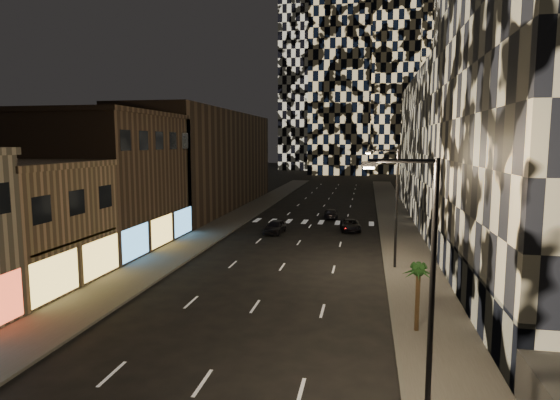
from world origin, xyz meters
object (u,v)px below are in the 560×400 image
at_px(streetlight_near, 425,271).
at_px(palm_tree, 418,275).
at_px(car_dark_rightlane, 350,225).
at_px(streetlight_far, 393,200).
at_px(car_dark_midlane, 275,227).
at_px(car_dark_oncoming, 331,214).

xyz_separation_m(streetlight_near, palm_tree, (0.65, 7.73, -2.31)).
distance_m(car_dark_rightlane, palm_tree, 27.73).
distance_m(streetlight_far, car_dark_midlane, 17.36).
xyz_separation_m(streetlight_far, car_dark_midlane, (-11.50, 12.15, -4.64)).
bearing_deg(car_dark_midlane, streetlight_far, -41.75).
bearing_deg(car_dark_midlane, palm_tree, -58.73).
xyz_separation_m(car_dark_oncoming, palm_tree, (7.05, -35.52, 2.45)).
bearing_deg(streetlight_near, streetlight_far, 90.00).
height_order(car_dark_oncoming, palm_tree, palm_tree).
bearing_deg(streetlight_near, palm_tree, 85.23).
relative_size(car_dark_oncoming, palm_tree, 1.17).
height_order(streetlight_near, car_dark_rightlane, streetlight_near).
bearing_deg(car_dark_oncoming, streetlight_near, 93.28).
height_order(car_dark_midlane, palm_tree, palm_tree).
distance_m(car_dark_oncoming, car_dark_rightlane, 8.68).
height_order(car_dark_oncoming, car_dark_rightlane, car_dark_rightlane).
height_order(streetlight_far, car_dark_rightlane, streetlight_far).
bearing_deg(car_dark_oncoming, streetlight_far, 100.26).
relative_size(streetlight_near, car_dark_midlane, 2.14).
bearing_deg(palm_tree, streetlight_near, -94.77).
bearing_deg(streetlight_far, palm_tree, -86.99).
height_order(streetlight_near, car_dark_oncoming, streetlight_near).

